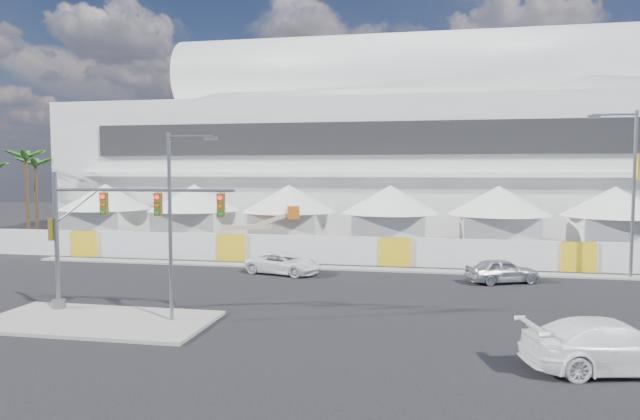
% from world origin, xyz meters
% --- Properties ---
extents(ground, '(160.00, 160.00, 0.00)m').
position_xyz_m(ground, '(0.00, 0.00, 0.00)').
color(ground, black).
rests_on(ground, ground).
extents(median_island, '(10.00, 5.00, 0.15)m').
position_xyz_m(median_island, '(-6.00, -3.00, 0.07)').
color(median_island, gray).
rests_on(median_island, ground).
extents(far_curb, '(80.00, 1.20, 0.12)m').
position_xyz_m(far_curb, '(20.00, 12.50, 0.06)').
color(far_curb, gray).
rests_on(far_curb, ground).
extents(stadium, '(80.00, 24.80, 21.98)m').
position_xyz_m(stadium, '(8.71, 41.50, 9.45)').
color(stadium, silver).
rests_on(stadium, ground).
extents(tent_row, '(53.40, 8.40, 5.40)m').
position_xyz_m(tent_row, '(0.50, 24.00, 3.15)').
color(tent_row, silver).
rests_on(tent_row, ground).
extents(hoarding_fence, '(70.00, 0.25, 2.00)m').
position_xyz_m(hoarding_fence, '(6.00, 14.50, 1.00)').
color(hoarding_fence, white).
rests_on(hoarding_fence, ground).
extents(palm_cluster, '(10.60, 10.60, 8.55)m').
position_xyz_m(palm_cluster, '(-33.46, 29.50, 6.88)').
color(palm_cluster, '#47331E').
rests_on(palm_cluster, ground).
extents(sedan_silver, '(3.25, 4.65, 1.47)m').
position_xyz_m(sedan_silver, '(12.61, 9.66, 0.74)').
color(sedan_silver, '#B7B8BC').
rests_on(sedan_silver, ground).
extents(pickup_curb, '(3.54, 5.38, 1.37)m').
position_xyz_m(pickup_curb, '(-0.94, 10.07, 0.69)').
color(pickup_curb, white).
rests_on(pickup_curb, ground).
extents(pickup_near, '(3.70, 6.35, 1.73)m').
position_xyz_m(pickup_near, '(14.34, -5.25, 0.86)').
color(pickup_near, white).
rests_on(pickup_near, ground).
extents(lot_car_a, '(1.47, 3.91, 1.28)m').
position_xyz_m(lot_car_a, '(17.23, 19.08, 0.64)').
color(lot_car_a, silver).
rests_on(lot_car_a, ground).
extents(traffic_mast, '(9.16, 0.63, 6.46)m').
position_xyz_m(traffic_mast, '(-6.90, -1.46, 3.80)').
color(traffic_mast, gray).
rests_on(traffic_mast, median_island).
extents(streetlight_median, '(2.26, 0.23, 8.18)m').
position_xyz_m(streetlight_median, '(-2.54, -2.46, 4.84)').
color(streetlight_median, slate).
rests_on(streetlight_median, median_island).
extents(streetlight_curb, '(3.06, 0.69, 10.34)m').
position_xyz_m(streetlight_curb, '(20.35, 12.50, 6.00)').
color(streetlight_curb, slate).
rests_on(streetlight_curb, ground).
extents(boom_lift, '(7.65, 2.83, 3.75)m').
position_xyz_m(boom_lift, '(-6.72, 18.50, 1.01)').
color(boom_lift, orange).
rests_on(boom_lift, ground).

